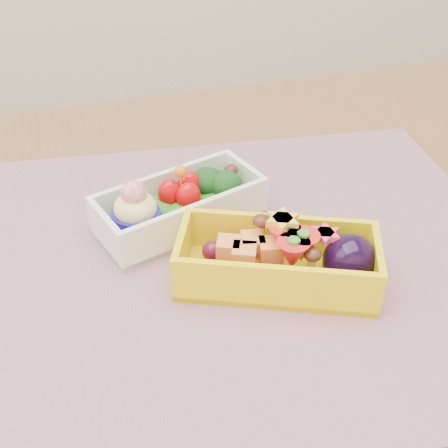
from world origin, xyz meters
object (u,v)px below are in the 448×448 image
object	(u,v)px
bento_white	(179,206)
bento_yellow	(282,259)
table	(243,323)
placemat	(218,259)

from	to	relation	value
bento_white	bento_yellow	world-z (taller)	bento_white
table	placemat	size ratio (longest dim) A/B	2.02
table	bento_white	size ratio (longest dim) A/B	6.41
table	bento_white	xyz separation A→B (m)	(-0.05, 0.06, 0.13)
table	placemat	bearing A→B (deg)	-176.18
bento_white	bento_yellow	bearing A→B (deg)	-75.93
table	bento_yellow	bearing A→B (deg)	-69.74
placemat	bento_yellow	size ratio (longest dim) A/B	2.99
bento_white	bento_yellow	distance (m)	0.13
bento_yellow	placemat	bearing A→B (deg)	157.56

